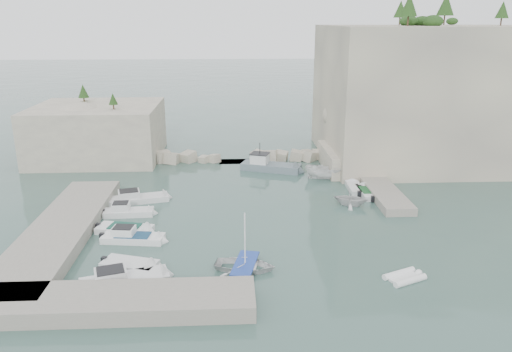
{
  "coord_description": "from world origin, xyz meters",
  "views": [
    {
      "loc": [
        -2.34,
        -40.71,
        17.7
      ],
      "look_at": [
        0.0,
        6.0,
        3.0
      ],
      "focal_mm": 35.0,
      "sensor_mm": 36.0,
      "label": 1
    }
  ],
  "objects_px": {
    "motorboat_f": "(125,284)",
    "tender_east_b": "(367,195)",
    "inflatable_dinghy": "(404,279)",
    "tender_east_c": "(355,190)",
    "motorboat_e": "(130,268)",
    "rowboat": "(245,269)",
    "motorboat_c": "(125,232)",
    "work_boat": "(271,170)",
    "tender_east_d": "(327,179)",
    "motorboat_a": "(139,202)",
    "motorboat_d": "(133,241)",
    "tender_east_a": "(350,205)",
    "motorboat_b": "(129,215)"
  },
  "relations": [
    {
      "from": "motorboat_f",
      "to": "tender_east_b",
      "type": "xyz_separation_m",
      "value": [
        21.81,
        17.51,
        0.0
      ]
    },
    {
      "from": "inflatable_dinghy",
      "to": "tender_east_c",
      "type": "distance_m",
      "value": 19.43
    },
    {
      "from": "motorboat_e",
      "to": "rowboat",
      "type": "distance_m",
      "value": 8.6
    },
    {
      "from": "motorboat_c",
      "to": "rowboat",
      "type": "height_order",
      "value": "rowboat"
    },
    {
      "from": "motorboat_c",
      "to": "inflatable_dinghy",
      "type": "height_order",
      "value": "motorboat_c"
    },
    {
      "from": "work_boat",
      "to": "tender_east_d",
      "type": "bearing_deg",
      "value": -11.06
    },
    {
      "from": "tender_east_c",
      "to": "tender_east_d",
      "type": "relative_size",
      "value": 0.9
    },
    {
      "from": "motorboat_e",
      "to": "motorboat_a",
      "type": "bearing_deg",
      "value": 115.41
    },
    {
      "from": "motorboat_d",
      "to": "tender_east_a",
      "type": "relative_size",
      "value": 1.68
    },
    {
      "from": "motorboat_c",
      "to": "tender_east_b",
      "type": "height_order",
      "value": "same"
    },
    {
      "from": "motorboat_d",
      "to": "tender_east_c",
      "type": "distance_m",
      "value": 24.71
    },
    {
      "from": "rowboat",
      "to": "tender_east_a",
      "type": "xyz_separation_m",
      "value": [
        10.86,
        12.85,
        0.0
      ]
    },
    {
      "from": "tender_east_a",
      "to": "work_boat",
      "type": "xyz_separation_m",
      "value": [
        -6.94,
        12.43,
        0.0
      ]
    },
    {
      "from": "motorboat_b",
      "to": "motorboat_e",
      "type": "height_order",
      "value": "motorboat_b"
    },
    {
      "from": "motorboat_c",
      "to": "motorboat_e",
      "type": "height_order",
      "value": "same"
    },
    {
      "from": "motorboat_d",
      "to": "motorboat_e",
      "type": "height_order",
      "value": "motorboat_d"
    },
    {
      "from": "tender_east_d",
      "to": "work_boat",
      "type": "height_order",
      "value": "work_boat"
    },
    {
      "from": "motorboat_a",
      "to": "motorboat_b",
      "type": "relative_size",
      "value": 1.3
    },
    {
      "from": "tender_east_a",
      "to": "work_boat",
      "type": "height_order",
      "value": "work_boat"
    },
    {
      "from": "rowboat",
      "to": "inflatable_dinghy",
      "type": "xyz_separation_m",
      "value": [
        11.3,
        -2.04,
        0.0
      ]
    },
    {
      "from": "motorboat_f",
      "to": "tender_east_a",
      "type": "distance_m",
      "value": 24.2
    },
    {
      "from": "motorboat_a",
      "to": "inflatable_dinghy",
      "type": "height_order",
      "value": "motorboat_a"
    },
    {
      "from": "motorboat_b",
      "to": "rowboat",
      "type": "relative_size",
      "value": 1.12
    },
    {
      "from": "tender_east_a",
      "to": "tender_east_c",
      "type": "xyz_separation_m",
      "value": [
        1.55,
        4.51,
        0.0
      ]
    },
    {
      "from": "tender_east_b",
      "to": "inflatable_dinghy",
      "type": "bearing_deg",
      "value": 173.2
    },
    {
      "from": "motorboat_e",
      "to": "tender_east_d",
      "type": "relative_size",
      "value": 0.9
    },
    {
      "from": "motorboat_c",
      "to": "inflatable_dinghy",
      "type": "relative_size",
      "value": 1.75
    },
    {
      "from": "motorboat_e",
      "to": "tender_east_d",
      "type": "xyz_separation_m",
      "value": [
        18.7,
        20.9,
        0.0
      ]
    },
    {
      "from": "motorboat_d",
      "to": "inflatable_dinghy",
      "type": "height_order",
      "value": "motorboat_d"
    },
    {
      "from": "motorboat_e",
      "to": "tender_east_b",
      "type": "xyz_separation_m",
      "value": [
        21.91,
        15.17,
        0.0
      ]
    },
    {
      "from": "motorboat_e",
      "to": "inflatable_dinghy",
      "type": "bearing_deg",
      "value": 10.45
    },
    {
      "from": "tender_east_c",
      "to": "motorboat_f",
      "type": "bearing_deg",
      "value": 133.97
    },
    {
      "from": "motorboat_f",
      "to": "tender_east_a",
      "type": "height_order",
      "value": "tender_east_a"
    },
    {
      "from": "motorboat_b",
      "to": "work_boat",
      "type": "height_order",
      "value": "work_boat"
    },
    {
      "from": "tender_east_d",
      "to": "work_boat",
      "type": "bearing_deg",
      "value": 68.21
    },
    {
      "from": "motorboat_b",
      "to": "motorboat_c",
      "type": "bearing_deg",
      "value": -86.6
    },
    {
      "from": "work_boat",
      "to": "rowboat",
      "type": "bearing_deg",
      "value": -78.74
    },
    {
      "from": "motorboat_d",
      "to": "motorboat_c",
      "type": "bearing_deg",
      "value": 126.38
    },
    {
      "from": "motorboat_f",
      "to": "tender_east_b",
      "type": "distance_m",
      "value": 27.96
    },
    {
      "from": "motorboat_b",
      "to": "tender_east_d",
      "type": "bearing_deg",
      "value": 23.35
    },
    {
      "from": "inflatable_dinghy",
      "to": "tender_east_a",
      "type": "xyz_separation_m",
      "value": [
        -0.44,
        14.89,
        0.0
      ]
    },
    {
      "from": "tender_east_a",
      "to": "tender_east_d",
      "type": "height_order",
      "value": "tender_east_d"
    },
    {
      "from": "tender_east_b",
      "to": "work_boat",
      "type": "bearing_deg",
      "value": 44.5
    },
    {
      "from": "motorboat_b",
      "to": "work_boat",
      "type": "xyz_separation_m",
      "value": [
        14.61,
        13.98,
        0.0
      ]
    },
    {
      "from": "motorboat_e",
      "to": "tender_east_b",
      "type": "bearing_deg",
      "value": 52.8
    },
    {
      "from": "motorboat_f",
      "to": "tender_east_c",
      "type": "xyz_separation_m",
      "value": [
        20.88,
        19.07,
        0.0
      ]
    },
    {
      "from": "motorboat_e",
      "to": "tender_east_b",
      "type": "distance_m",
      "value": 26.65
    },
    {
      "from": "tender_east_d",
      "to": "motorboat_b",
      "type": "bearing_deg",
      "value": 125.54
    },
    {
      "from": "motorboat_e",
      "to": "rowboat",
      "type": "height_order",
      "value": "rowboat"
    },
    {
      "from": "rowboat",
      "to": "tender_east_d",
      "type": "distance_m",
      "value": 23.79
    }
  ]
}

